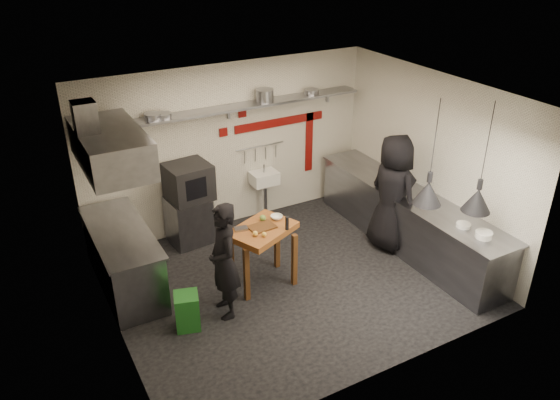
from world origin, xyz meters
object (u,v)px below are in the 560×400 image
prep_table (262,255)px  chef_left (224,261)px  green_bin (187,311)px  chef_right (393,193)px  oven_stand (189,220)px  combi_oven (189,182)px

prep_table → chef_left: chef_left is taller
prep_table → chef_left: bearing=-177.0°
green_bin → prep_table: prep_table is taller
prep_table → chef_right: (2.25, -0.08, 0.50)m
oven_stand → chef_left: chef_left is taller
combi_oven → green_bin: bearing=-118.3°
green_bin → chef_left: chef_left is taller
prep_table → green_bin: bearing=173.7°
combi_oven → green_bin: combi_oven is taller
chef_left → green_bin: bearing=-81.2°
oven_stand → green_bin: size_ratio=1.60×
chef_left → combi_oven: bearing=177.8°
oven_stand → chef_right: bearing=-37.2°
oven_stand → chef_left: size_ratio=0.49×
oven_stand → combi_oven: (0.04, -0.02, 0.69)m
combi_oven → oven_stand: bearing=141.9°
combi_oven → prep_table: combi_oven is taller
oven_stand → chef_left: bearing=-102.4°
oven_stand → combi_oven: bearing=-38.1°
chef_left → chef_right: chef_right is taller
oven_stand → prep_table: size_ratio=0.87×
green_bin → chef_right: 3.65m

